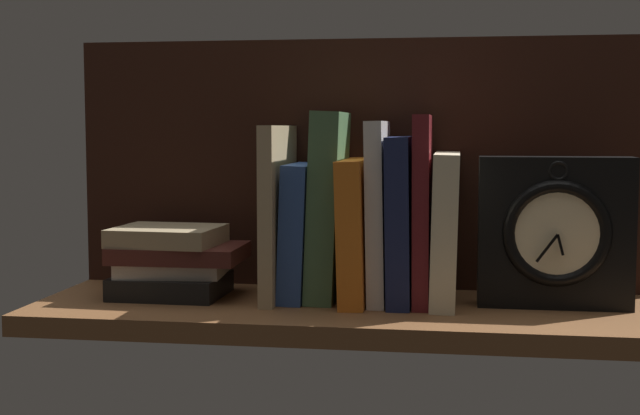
{
  "coord_description": "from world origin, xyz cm",
  "views": [
    {
      "loc": [
        12.55,
        -107.2,
        21.79
      ],
      "look_at": [
        -4.63,
        3.28,
        11.65
      ],
      "focal_mm": 49.76,
      "sensor_mm": 36.0,
      "label": 1
    }
  ],
  "objects_px": {
    "book_orange_pandolfini": "(356,230)",
    "book_cream_twain": "(445,228)",
    "book_navy_bierce": "(401,219)",
    "book_tan_shortstories": "(278,212)",
    "book_green_romantic": "(328,206)",
    "book_white_catcher": "(379,211)",
    "book_blue_modern": "(299,231)",
    "book_stack_side": "(173,261)",
    "framed_clock": "(555,232)",
    "book_maroon_dawkins": "(423,209)"
  },
  "relations": [
    {
      "from": "book_orange_pandolfini",
      "to": "book_cream_twain",
      "type": "height_order",
      "value": "book_cream_twain"
    },
    {
      "from": "book_navy_bierce",
      "to": "book_tan_shortstories",
      "type": "bearing_deg",
      "value": 180.0
    },
    {
      "from": "book_tan_shortstories",
      "to": "book_green_romantic",
      "type": "relative_size",
      "value": 0.93
    },
    {
      "from": "book_tan_shortstories",
      "to": "book_white_catcher",
      "type": "xyz_separation_m",
      "value": [
        0.13,
        0.0,
        0.0
      ]
    },
    {
      "from": "book_blue_modern",
      "to": "book_stack_side",
      "type": "distance_m",
      "value": 0.17
    },
    {
      "from": "book_navy_bierce",
      "to": "framed_clock",
      "type": "distance_m",
      "value": 0.19
    },
    {
      "from": "framed_clock",
      "to": "book_stack_side",
      "type": "relative_size",
      "value": 1.1
    },
    {
      "from": "book_blue_modern",
      "to": "framed_clock",
      "type": "height_order",
      "value": "framed_clock"
    },
    {
      "from": "book_orange_pandolfini",
      "to": "book_blue_modern",
      "type": "bearing_deg",
      "value": 180.0
    },
    {
      "from": "book_maroon_dawkins",
      "to": "framed_clock",
      "type": "bearing_deg",
      "value": -5.1
    },
    {
      "from": "book_blue_modern",
      "to": "book_orange_pandolfini",
      "type": "height_order",
      "value": "book_orange_pandolfini"
    },
    {
      "from": "book_blue_modern",
      "to": "book_maroon_dawkins",
      "type": "xyz_separation_m",
      "value": [
        0.16,
        0.0,
        0.03
      ]
    },
    {
      "from": "book_navy_bierce",
      "to": "book_maroon_dawkins",
      "type": "bearing_deg",
      "value": 0.0
    },
    {
      "from": "book_green_romantic",
      "to": "book_white_catcher",
      "type": "bearing_deg",
      "value": 0.0
    },
    {
      "from": "book_white_catcher",
      "to": "book_stack_side",
      "type": "xyz_separation_m",
      "value": [
        -0.27,
        -0.01,
        -0.07
      ]
    },
    {
      "from": "book_tan_shortstories",
      "to": "book_white_catcher",
      "type": "relative_size",
      "value": 0.98
    },
    {
      "from": "book_green_romantic",
      "to": "framed_clock",
      "type": "bearing_deg",
      "value": -2.92
    },
    {
      "from": "book_tan_shortstories",
      "to": "book_maroon_dawkins",
      "type": "relative_size",
      "value": 0.95
    },
    {
      "from": "book_maroon_dawkins",
      "to": "book_tan_shortstories",
      "type": "bearing_deg",
      "value": 180.0
    },
    {
      "from": "book_green_romantic",
      "to": "book_cream_twain",
      "type": "xyz_separation_m",
      "value": [
        0.15,
        0.0,
        -0.03
      ]
    },
    {
      "from": "book_green_romantic",
      "to": "book_maroon_dawkins",
      "type": "relative_size",
      "value": 1.02
    },
    {
      "from": "book_navy_bierce",
      "to": "book_cream_twain",
      "type": "distance_m",
      "value": 0.06
    },
    {
      "from": "book_orange_pandolfini",
      "to": "framed_clock",
      "type": "height_order",
      "value": "framed_clock"
    },
    {
      "from": "book_tan_shortstories",
      "to": "book_blue_modern",
      "type": "distance_m",
      "value": 0.04
    },
    {
      "from": "book_orange_pandolfini",
      "to": "book_maroon_dawkins",
      "type": "bearing_deg",
      "value": 0.0
    },
    {
      "from": "book_tan_shortstories",
      "to": "book_blue_modern",
      "type": "relative_size",
      "value": 1.28
    },
    {
      "from": "book_orange_pandolfini",
      "to": "book_stack_side",
      "type": "height_order",
      "value": "book_orange_pandolfini"
    },
    {
      "from": "framed_clock",
      "to": "book_blue_modern",
      "type": "bearing_deg",
      "value": 177.41
    },
    {
      "from": "book_blue_modern",
      "to": "book_orange_pandolfini",
      "type": "xyz_separation_m",
      "value": [
        0.07,
        0.0,
        0.0
      ]
    },
    {
      "from": "book_orange_pandolfini",
      "to": "book_navy_bierce",
      "type": "distance_m",
      "value": 0.06
    },
    {
      "from": "book_tan_shortstories",
      "to": "book_stack_side",
      "type": "relative_size",
      "value": 1.32
    },
    {
      "from": "book_cream_twain",
      "to": "book_maroon_dawkins",
      "type": "bearing_deg",
      "value": 180.0
    },
    {
      "from": "book_maroon_dawkins",
      "to": "framed_clock",
      "type": "height_order",
      "value": "book_maroon_dawkins"
    },
    {
      "from": "book_green_romantic",
      "to": "framed_clock",
      "type": "xyz_separation_m",
      "value": [
        0.28,
        -0.01,
        -0.03
      ]
    },
    {
      "from": "book_blue_modern",
      "to": "book_maroon_dawkins",
      "type": "relative_size",
      "value": 0.74
    },
    {
      "from": "book_blue_modern",
      "to": "book_white_catcher",
      "type": "height_order",
      "value": "book_white_catcher"
    },
    {
      "from": "book_cream_twain",
      "to": "book_orange_pandolfini",
      "type": "bearing_deg",
      "value": 180.0
    },
    {
      "from": "book_blue_modern",
      "to": "book_orange_pandolfini",
      "type": "distance_m",
      "value": 0.07
    },
    {
      "from": "book_blue_modern",
      "to": "book_maroon_dawkins",
      "type": "distance_m",
      "value": 0.16
    },
    {
      "from": "book_green_romantic",
      "to": "book_orange_pandolfini",
      "type": "relative_size",
      "value": 1.33
    },
    {
      "from": "book_blue_modern",
      "to": "book_navy_bierce",
      "type": "height_order",
      "value": "book_navy_bierce"
    },
    {
      "from": "book_orange_pandolfini",
      "to": "framed_clock",
      "type": "distance_m",
      "value": 0.24
    },
    {
      "from": "book_tan_shortstories",
      "to": "book_navy_bierce",
      "type": "bearing_deg",
      "value": 0.0
    },
    {
      "from": "book_blue_modern",
      "to": "book_green_romantic",
      "type": "height_order",
      "value": "book_green_romantic"
    },
    {
      "from": "book_tan_shortstories",
      "to": "book_green_romantic",
      "type": "height_order",
      "value": "book_green_romantic"
    },
    {
      "from": "book_maroon_dawkins",
      "to": "framed_clock",
      "type": "distance_m",
      "value": 0.16
    },
    {
      "from": "book_tan_shortstories",
      "to": "book_cream_twain",
      "type": "relative_size",
      "value": 1.18
    },
    {
      "from": "framed_clock",
      "to": "book_tan_shortstories",
      "type": "bearing_deg",
      "value": 177.62
    },
    {
      "from": "book_green_romantic",
      "to": "book_stack_side",
      "type": "relative_size",
      "value": 1.43
    },
    {
      "from": "book_green_romantic",
      "to": "book_stack_side",
      "type": "bearing_deg",
      "value": -176.13
    }
  ]
}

